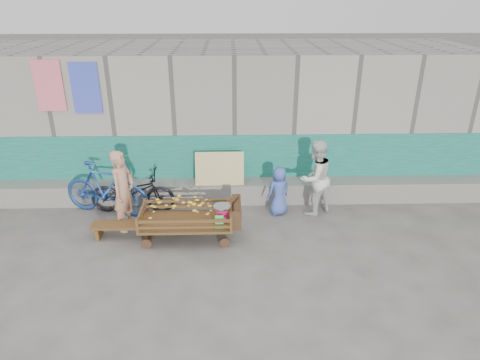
{
  "coord_description": "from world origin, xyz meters",
  "views": [
    {
      "loc": [
        0.5,
        -5.89,
        4.18
      ],
      "look_at": [
        0.69,
        1.2,
        1.0
      ],
      "focal_mm": 32.0,
      "sensor_mm": 36.0,
      "label": 1
    }
  ],
  "objects_px": {
    "vendor_man": "(123,191)",
    "bicycle_dark": "(132,192)",
    "child": "(279,191)",
    "bicycle_blue": "(106,189)",
    "woman": "(315,178)",
    "banana_cart": "(184,213)",
    "bench": "(123,227)"
  },
  "relations": [
    {
      "from": "bench",
      "to": "woman",
      "type": "distance_m",
      "value": 3.79
    },
    {
      "from": "banana_cart",
      "to": "bicycle_dark",
      "type": "bearing_deg",
      "value": 137.15
    },
    {
      "from": "bench",
      "to": "bicycle_dark",
      "type": "height_order",
      "value": "bicycle_dark"
    },
    {
      "from": "banana_cart",
      "to": "bicycle_dark",
      "type": "distance_m",
      "value": 1.56
    },
    {
      "from": "vendor_man",
      "to": "bicycle_blue",
      "type": "xyz_separation_m",
      "value": [
        -0.5,
        0.6,
        -0.23
      ]
    },
    {
      "from": "bench",
      "to": "bicycle_dark",
      "type": "relative_size",
      "value": 0.65
    },
    {
      "from": "bicycle_dark",
      "to": "child",
      "type": "bearing_deg",
      "value": -90.28
    },
    {
      "from": "banana_cart",
      "to": "bench",
      "type": "distance_m",
      "value": 1.2
    },
    {
      "from": "child",
      "to": "bicycle_blue",
      "type": "xyz_separation_m",
      "value": [
        -3.44,
        0.09,
        0.05
      ]
    },
    {
      "from": "bicycle_dark",
      "to": "bicycle_blue",
      "type": "distance_m",
      "value": 0.51
    },
    {
      "from": "vendor_man",
      "to": "woman",
      "type": "height_order",
      "value": "vendor_man"
    },
    {
      "from": "bench",
      "to": "bicycle_blue",
      "type": "distance_m",
      "value": 1.1
    },
    {
      "from": "vendor_man",
      "to": "bicycle_blue",
      "type": "height_order",
      "value": "vendor_man"
    },
    {
      "from": "bench",
      "to": "bicycle_blue",
      "type": "bearing_deg",
      "value": 118.19
    },
    {
      "from": "child",
      "to": "bicycle_dark",
      "type": "distance_m",
      "value": 2.94
    },
    {
      "from": "bicycle_blue",
      "to": "child",
      "type": "bearing_deg",
      "value": -74.87
    },
    {
      "from": "vendor_man",
      "to": "bicycle_dark",
      "type": "bearing_deg",
      "value": 19.6
    },
    {
      "from": "banana_cart",
      "to": "child",
      "type": "distance_m",
      "value": 2.01
    },
    {
      "from": "vendor_man",
      "to": "woman",
      "type": "relative_size",
      "value": 1.01
    },
    {
      "from": "vendor_man",
      "to": "woman",
      "type": "bearing_deg",
      "value": -62.2
    },
    {
      "from": "banana_cart",
      "to": "bicycle_dark",
      "type": "xyz_separation_m",
      "value": [
        -1.14,
        1.06,
        -0.07
      ]
    },
    {
      "from": "bicycle_blue",
      "to": "woman",
      "type": "bearing_deg",
      "value": -74.4
    },
    {
      "from": "woman",
      "to": "banana_cart",
      "type": "bearing_deg",
      "value": -12.19
    },
    {
      "from": "bench",
      "to": "vendor_man",
      "type": "height_order",
      "value": "vendor_man"
    },
    {
      "from": "banana_cart",
      "to": "bicycle_blue",
      "type": "xyz_separation_m",
      "value": [
        -1.65,
        1.0,
        0.03
      ]
    },
    {
      "from": "vendor_man",
      "to": "woman",
      "type": "xyz_separation_m",
      "value": [
        3.65,
        0.53,
        -0.01
      ]
    },
    {
      "from": "bench",
      "to": "banana_cart",
      "type": "bearing_deg",
      "value": -4.1
    },
    {
      "from": "bench",
      "to": "bicycle_dark",
      "type": "distance_m",
      "value": 1.01
    },
    {
      "from": "child",
      "to": "bicycle_dark",
      "type": "bearing_deg",
      "value": -30.15
    },
    {
      "from": "bicycle_dark",
      "to": "vendor_man",
      "type": "bearing_deg",
      "value": -177.38
    },
    {
      "from": "vendor_man",
      "to": "bicycle_dark",
      "type": "relative_size",
      "value": 0.92
    },
    {
      "from": "banana_cart",
      "to": "bench",
      "type": "relative_size",
      "value": 1.64
    }
  ]
}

